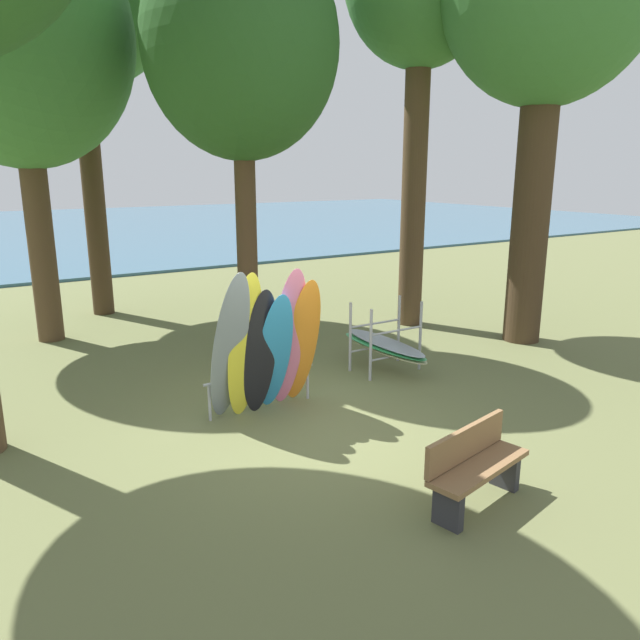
{
  "coord_description": "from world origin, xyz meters",
  "views": [
    {
      "loc": [
        -3.97,
        -6.81,
        3.51
      ],
      "look_at": [
        1.13,
        1.28,
        1.1
      ],
      "focal_mm": 33.75,
      "sensor_mm": 36.0,
      "label": 1
    }
  ],
  "objects_px": {
    "tree_deep_back": "(18,37)",
    "board_storage_rack": "(385,345)",
    "tree_far_right_back": "(241,47)",
    "park_bench": "(475,465)",
    "leaning_board_pile": "(267,347)"
  },
  "relations": [
    {
      "from": "tree_deep_back",
      "to": "board_storage_rack",
      "type": "bearing_deg",
      "value": -48.53
    },
    {
      "from": "tree_far_right_back",
      "to": "park_bench",
      "type": "distance_m",
      "value": 8.49
    },
    {
      "from": "leaning_board_pile",
      "to": "board_storage_rack",
      "type": "bearing_deg",
      "value": 14.13
    },
    {
      "from": "tree_far_right_back",
      "to": "tree_deep_back",
      "type": "distance_m",
      "value": 4.28
    },
    {
      "from": "tree_deep_back",
      "to": "leaning_board_pile",
      "type": "relative_size",
      "value": 3.76
    },
    {
      "from": "tree_deep_back",
      "to": "park_bench",
      "type": "height_order",
      "value": "tree_deep_back"
    },
    {
      "from": "tree_deep_back",
      "to": "leaning_board_pile",
      "type": "height_order",
      "value": "tree_deep_back"
    },
    {
      "from": "tree_far_right_back",
      "to": "tree_deep_back",
      "type": "bearing_deg",
      "value": 141.48
    },
    {
      "from": "leaning_board_pile",
      "to": "tree_deep_back",
      "type": "bearing_deg",
      "value": 108.61
    },
    {
      "from": "tree_deep_back",
      "to": "tree_far_right_back",
      "type": "bearing_deg",
      "value": -38.52
    },
    {
      "from": "tree_deep_back",
      "to": "board_storage_rack",
      "type": "distance_m",
      "value": 8.96
    },
    {
      "from": "tree_far_right_back",
      "to": "board_storage_rack",
      "type": "xyz_separation_m",
      "value": [
        1.37,
        -2.67,
        -5.19
      ]
    },
    {
      "from": "board_storage_rack",
      "to": "park_bench",
      "type": "relative_size",
      "value": 1.46
    },
    {
      "from": "park_bench",
      "to": "board_storage_rack",
      "type": "bearing_deg",
      "value": 64.14
    },
    {
      "from": "park_bench",
      "to": "tree_deep_back",
      "type": "bearing_deg",
      "value": 106.53
    }
  ]
}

